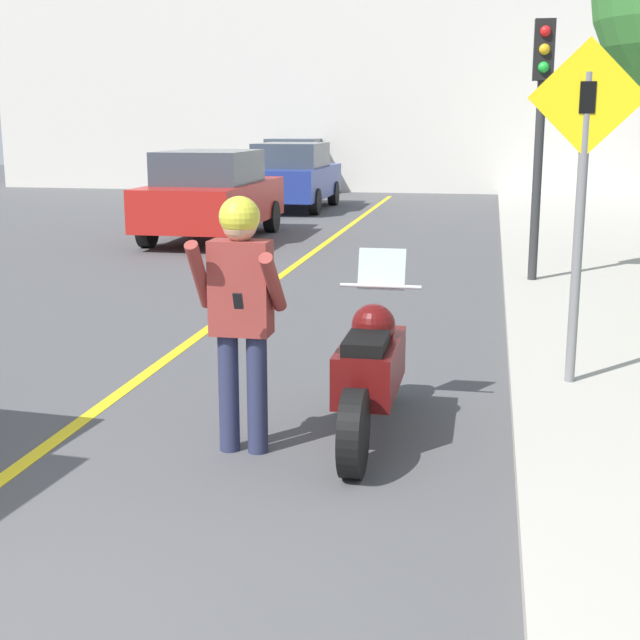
{
  "coord_description": "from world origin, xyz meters",
  "views": [
    {
      "loc": [
        2.37,
        -2.85,
        2.22
      ],
      "look_at": [
        1.18,
        3.42,
        0.79
      ],
      "focal_mm": 50.0,
      "sensor_mm": 36.0,
      "label": 1
    }
  ],
  "objects_px": {
    "parked_car_red": "(212,195)",
    "parked_car_blue": "(292,176)",
    "traffic_light": "(541,101)",
    "crossing_sign": "(582,181)",
    "person_biker": "(241,298)",
    "parked_car_silver": "(297,165)",
    "motorcycle": "(371,369)"
  },
  "relations": [
    {
      "from": "person_biker",
      "to": "crossing_sign",
      "type": "distance_m",
      "value": 2.97
    },
    {
      "from": "person_biker",
      "to": "parked_car_silver",
      "type": "height_order",
      "value": "person_biker"
    },
    {
      "from": "parked_car_red",
      "to": "parked_car_blue",
      "type": "distance_m",
      "value": 6.1
    },
    {
      "from": "parked_car_blue",
      "to": "parked_car_red",
      "type": "bearing_deg",
      "value": -91.99
    },
    {
      "from": "parked_car_silver",
      "to": "person_biker",
      "type": "bearing_deg",
      "value": -78.71
    },
    {
      "from": "motorcycle",
      "to": "traffic_light",
      "type": "distance_m",
      "value": 6.59
    },
    {
      "from": "crossing_sign",
      "to": "parked_car_silver",
      "type": "bearing_deg",
      "value": 108.07
    },
    {
      "from": "person_biker",
      "to": "traffic_light",
      "type": "height_order",
      "value": "traffic_light"
    },
    {
      "from": "parked_car_red",
      "to": "parked_car_blue",
      "type": "bearing_deg",
      "value": 88.01
    },
    {
      "from": "motorcycle",
      "to": "person_biker",
      "type": "height_order",
      "value": "person_biker"
    },
    {
      "from": "traffic_light",
      "to": "crossing_sign",
      "type": "bearing_deg",
      "value": -88.79
    },
    {
      "from": "crossing_sign",
      "to": "traffic_light",
      "type": "relative_size",
      "value": 0.81
    },
    {
      "from": "motorcycle",
      "to": "parked_car_silver",
      "type": "relative_size",
      "value": 0.51
    },
    {
      "from": "traffic_light",
      "to": "parked_car_silver",
      "type": "xyz_separation_m",
      "value": [
        -6.72,
        16.03,
        -1.62
      ]
    },
    {
      "from": "crossing_sign",
      "to": "parked_car_silver",
      "type": "xyz_separation_m",
      "value": [
        -6.82,
        20.92,
        -0.91
      ]
    },
    {
      "from": "motorcycle",
      "to": "parked_car_silver",
      "type": "distance_m",
      "value": 22.79
    },
    {
      "from": "traffic_light",
      "to": "parked_car_red",
      "type": "relative_size",
      "value": 0.8
    },
    {
      "from": "person_biker",
      "to": "traffic_light",
      "type": "distance_m",
      "value": 7.12
    },
    {
      "from": "motorcycle",
      "to": "crossing_sign",
      "type": "bearing_deg",
      "value": 39.63
    },
    {
      "from": "parked_car_red",
      "to": "parked_car_silver",
      "type": "xyz_separation_m",
      "value": [
        -0.93,
        11.94,
        0.0
      ]
    },
    {
      "from": "motorcycle",
      "to": "person_biker",
      "type": "bearing_deg",
      "value": -148.26
    },
    {
      "from": "motorcycle",
      "to": "parked_car_blue",
      "type": "xyz_separation_m",
      "value": [
        -4.19,
        16.32,
        0.37
      ]
    },
    {
      "from": "crossing_sign",
      "to": "parked_car_red",
      "type": "xyz_separation_m",
      "value": [
        -5.9,
        8.98,
        -0.91
      ]
    },
    {
      "from": "motorcycle",
      "to": "parked_car_red",
      "type": "height_order",
      "value": "parked_car_red"
    },
    {
      "from": "crossing_sign",
      "to": "parked_car_silver",
      "type": "relative_size",
      "value": 0.65
    },
    {
      "from": "crossing_sign",
      "to": "parked_car_blue",
      "type": "distance_m",
      "value": 16.14
    },
    {
      "from": "parked_car_red",
      "to": "motorcycle",
      "type": "bearing_deg",
      "value": -66.69
    },
    {
      "from": "person_biker",
      "to": "motorcycle",
      "type": "bearing_deg",
      "value": 31.74
    },
    {
      "from": "traffic_light",
      "to": "parked_car_silver",
      "type": "distance_m",
      "value": 17.45
    },
    {
      "from": "traffic_light",
      "to": "parked_car_silver",
      "type": "bearing_deg",
      "value": 112.75
    },
    {
      "from": "crossing_sign",
      "to": "parked_car_red",
      "type": "height_order",
      "value": "crossing_sign"
    },
    {
      "from": "person_biker",
      "to": "parked_car_blue",
      "type": "height_order",
      "value": "person_biker"
    }
  ]
}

